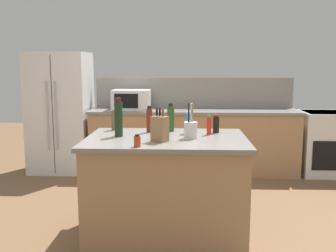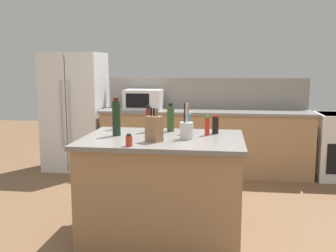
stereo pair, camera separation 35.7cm
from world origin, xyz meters
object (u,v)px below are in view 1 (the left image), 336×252
Objects in this scene: range_oven at (327,143)px; refrigerator at (61,112)px; microwave at (131,100)px; wine_bottle at (118,118)px; pepper_grinder at (114,120)px; knife_block at (160,129)px; hot_sauce_bottle at (209,126)px; spice_jar_paprika at (137,141)px; dish_soap_bottle at (189,123)px; utensil_crock at (191,129)px; vinegar_bottle at (149,120)px; soy_sauce_bottle at (216,124)px; olive_oil_bottle at (171,118)px.

refrigerator is at bearing 179.25° from range_oven.
wine_bottle is (0.18, -2.17, 0.02)m from microwave.
range_oven is at bearing 33.10° from pepper_grinder.
knife_block is 1.58× the size of hot_sauce_bottle.
pepper_grinder is at bearing 166.85° from hot_sauce_bottle.
spice_jar_paprika is 0.87m from pepper_grinder.
dish_soap_bottle is (1.91, -2.03, 0.15)m from refrigerator.
wine_bottle reaches higher than microwave.
utensil_crock reaches higher than vinegar_bottle.
vinegar_bottle is 0.59m from hot_sauce_bottle.
soy_sauce_bottle is (0.65, -0.00, -0.04)m from vinegar_bottle.
refrigerator is 1.10m from microwave.
microwave is 1.53× the size of wine_bottle.
hot_sauce_bottle is (0.37, -0.18, -0.05)m from olive_oil_bottle.
wine_bottle is at bearing -73.13° from pepper_grinder.
vinegar_bottle reaches higher than spice_jar_paprika.
knife_block is at bearing -150.65° from utensil_crock.
pepper_grinder is 0.77m from dish_soap_bottle.
microwave is 1.98m from vinegar_bottle.
pepper_grinder is (-0.50, 0.57, -0.01)m from knife_block.
knife_block is at bearing -48.90° from pepper_grinder.
olive_oil_bottle reaches higher than pepper_grinder.
refrigerator is 5.54× the size of utensil_crock.
knife_block is 1.35× the size of dish_soap_bottle.
pepper_grinder is (-0.58, 0.04, -0.03)m from olive_oil_bottle.
utensil_crock is at bearing -69.48° from microwave.
vinegar_bottle is 1.42× the size of hot_sauce_bottle.
spice_jar_paprika is at bearing -107.70° from olive_oil_bottle.
knife_block is (1.65, -2.45, 0.17)m from refrigerator.
hot_sauce_bottle is (-0.07, -0.11, 0.00)m from soy_sauce_bottle.
utensil_crock is 0.43m from olive_oil_bottle.
vinegar_bottle is at bearing 141.87° from utensil_crock.
microwave is at bearing 109.18° from olive_oil_bottle.
utensil_crock is 1.44× the size of pepper_grinder.
wine_bottle is (-0.47, -0.30, 0.04)m from olive_oil_bottle.
olive_oil_bottle reaches higher than vinegar_bottle.
wine_bottle reaches higher than vinegar_bottle.
pepper_grinder is (0.07, -1.82, -0.04)m from microwave.
microwave reaches higher than dish_soap_bottle.
knife_block is 1.31× the size of pepper_grinder.
vinegar_bottle is (-0.21, -0.07, -0.01)m from olive_oil_bottle.
refrigerator is 2.50m from vinegar_bottle.
olive_oil_bottle is at bearing -70.82° from microwave.
olive_oil_bottle is at bearing 154.08° from hot_sauce_bottle.
wine_bottle is (-0.26, -0.23, 0.05)m from vinegar_bottle.
refrigerator reaches higher than knife_block.
utensil_crock is 3.14× the size of spice_jar_paprika.
spice_jar_paprika is 0.97m from soy_sauce_bottle.
microwave is 2.46m from knife_block.
knife_block reaches higher than spice_jar_paprika.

